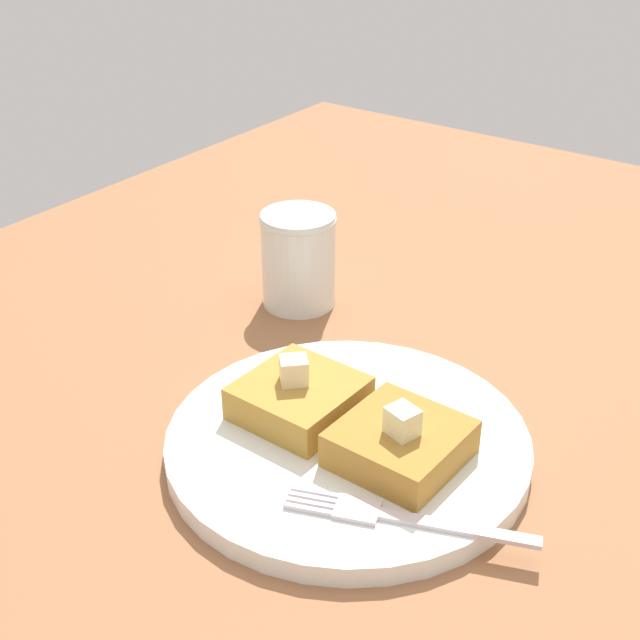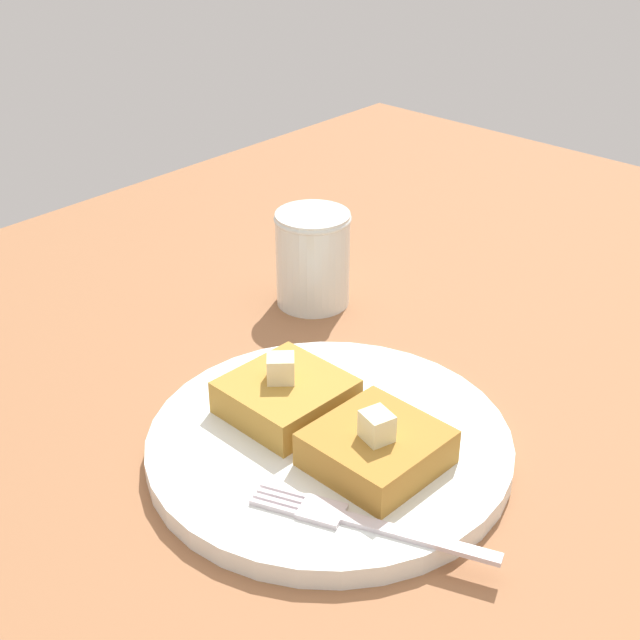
# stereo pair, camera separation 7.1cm
# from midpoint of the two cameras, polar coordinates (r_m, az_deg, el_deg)

# --- Properties ---
(table_surface) EXTENTS (1.23, 1.23, 0.03)m
(table_surface) POSITION_cam_midpoint_polar(r_m,az_deg,el_deg) (0.69, 14.51, -8.38)
(table_surface) COLOR #95613D
(table_surface) RESTS_ON ground
(plate) EXTENTS (0.26, 0.26, 0.02)m
(plate) POSITION_cam_midpoint_polar(r_m,az_deg,el_deg) (0.64, 3.83, -8.00)
(plate) COLOR white
(plate) RESTS_ON table_surface
(toast_slice_left) EXTENTS (0.08, 0.08, 0.03)m
(toast_slice_left) POSITION_cam_midpoint_polar(r_m,az_deg,el_deg) (0.60, 7.05, -8.27)
(toast_slice_left) COLOR #A8752D
(toast_slice_left) RESTS_ON plate
(toast_slice_middle) EXTENTS (0.08, 0.08, 0.03)m
(toast_slice_middle) POSITION_cam_midpoint_polar(r_m,az_deg,el_deg) (0.65, 0.96, -5.00)
(toast_slice_middle) COLOR #B08133
(toast_slice_middle) RESTS_ON plate
(butter_pat_primary) EXTENTS (0.02, 0.02, 0.02)m
(butter_pat_primary) POSITION_cam_midpoint_polar(r_m,az_deg,el_deg) (0.59, 7.17, -6.88)
(butter_pat_primary) COLOR beige
(butter_pat_primary) RESTS_ON toast_slice_left
(butter_pat_secondary) EXTENTS (0.03, 0.03, 0.02)m
(butter_pat_secondary) POSITION_cam_midpoint_polar(r_m,az_deg,el_deg) (0.64, 0.66, -3.22)
(butter_pat_secondary) COLOR beige
(butter_pat_secondary) RESTS_ON toast_slice_middle
(fork) EXTENTS (0.15, 0.07, 0.00)m
(fork) POSITION_cam_midpoint_polar(r_m,az_deg,el_deg) (0.57, 6.09, -12.81)
(fork) COLOR silver
(fork) RESTS_ON plate
(syrup_jar) EXTENTS (0.07, 0.07, 0.09)m
(syrup_jar) POSITION_cam_midpoint_polar(r_m,az_deg,el_deg) (0.81, 2.04, 3.70)
(syrup_jar) COLOR #39150A
(syrup_jar) RESTS_ON table_surface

